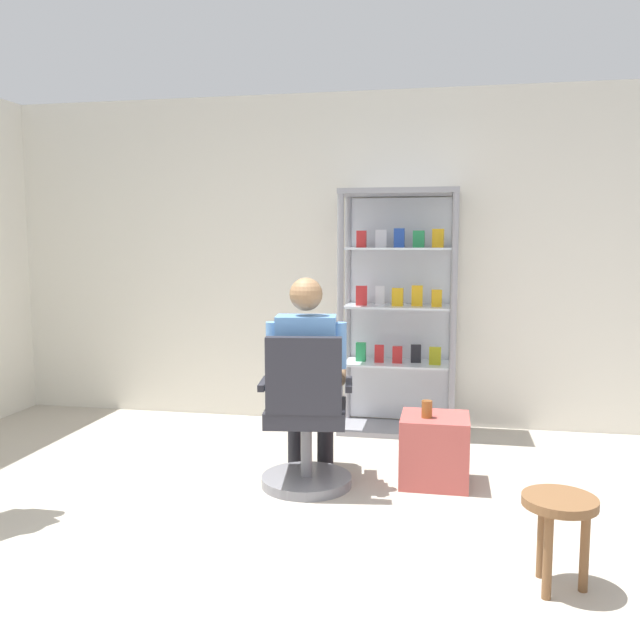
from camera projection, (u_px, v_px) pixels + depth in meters
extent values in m
plane|color=#B2A899|center=(250.00, 604.00, 2.81)|extent=(7.20, 7.20, 0.00)
cube|color=silver|center=(353.00, 260.00, 5.58)|extent=(6.00, 0.10, 2.70)
cylinder|color=gray|center=(340.00, 314.00, 5.14)|extent=(0.05, 0.05, 1.90)
cylinder|color=gray|center=(453.00, 317.00, 4.98)|extent=(0.05, 0.05, 1.90)
cylinder|color=gray|center=(348.00, 309.00, 5.53)|extent=(0.05, 0.05, 1.90)
cylinder|color=gray|center=(453.00, 311.00, 5.37)|extent=(0.05, 0.05, 1.90)
cube|color=gray|center=(400.00, 192.00, 5.15)|extent=(0.90, 0.45, 0.04)
cube|color=gray|center=(396.00, 429.00, 5.37)|extent=(0.90, 0.45, 0.04)
cube|color=silver|center=(400.00, 310.00, 5.47)|extent=(0.84, 0.02, 1.80)
cube|color=silver|center=(397.00, 363.00, 5.31)|extent=(0.82, 0.39, 0.02)
cube|color=#268C4C|center=(361.00, 352.00, 5.36)|extent=(0.08, 0.05, 0.15)
cube|color=red|center=(379.00, 354.00, 5.29)|extent=(0.07, 0.04, 0.14)
cube|color=red|center=(397.00, 355.00, 5.27)|extent=(0.08, 0.05, 0.13)
cube|color=black|center=(416.00, 354.00, 5.29)|extent=(0.08, 0.05, 0.14)
cube|color=#999919|center=(435.00, 356.00, 5.19)|extent=(0.09, 0.04, 0.14)
cube|color=silver|center=(398.00, 307.00, 5.25)|extent=(0.82, 0.39, 0.02)
cube|color=red|center=(361.00, 296.00, 5.26)|extent=(0.09, 0.06, 0.15)
cube|color=silver|center=(380.00, 295.00, 5.32)|extent=(0.07, 0.05, 0.15)
cube|color=gold|center=(398.00, 297.00, 5.20)|extent=(0.09, 0.04, 0.14)
cube|color=gold|center=(417.00, 296.00, 5.20)|extent=(0.09, 0.04, 0.16)
cube|color=gold|center=(437.00, 298.00, 5.16)|extent=(0.08, 0.05, 0.13)
cube|color=silver|center=(399.00, 249.00, 5.20)|extent=(0.82, 0.39, 0.02)
cube|color=red|center=(361.00, 239.00, 5.21)|extent=(0.07, 0.05, 0.13)
cube|color=silver|center=(381.00, 239.00, 5.26)|extent=(0.09, 0.06, 0.14)
cube|color=#264CB2|center=(399.00, 238.00, 5.24)|extent=(0.08, 0.05, 0.15)
cube|color=#268C4C|center=(419.00, 239.00, 5.18)|extent=(0.09, 0.04, 0.13)
cube|color=gold|center=(438.00, 238.00, 5.15)|extent=(0.09, 0.06, 0.14)
cylinder|color=slate|center=(306.00, 481.00, 4.18)|extent=(0.56, 0.56, 0.06)
cylinder|color=slate|center=(306.00, 448.00, 4.15)|extent=(0.07, 0.07, 0.41)
cube|color=#26262D|center=(306.00, 413.00, 4.13)|extent=(0.54, 0.54, 0.10)
cube|color=#26262D|center=(304.00, 376.00, 3.89)|extent=(0.45, 0.14, 0.45)
cube|color=#26262D|center=(349.00, 385.00, 4.09)|extent=(0.08, 0.30, 0.04)
cube|color=#26262D|center=(264.00, 384.00, 4.12)|extent=(0.08, 0.30, 0.04)
cylinder|color=black|center=(324.00, 390.00, 4.31)|extent=(0.19, 0.42, 0.14)
cylinder|color=black|center=(325.00, 424.00, 4.54)|extent=(0.11, 0.11, 0.56)
cylinder|color=black|center=(293.00, 390.00, 4.32)|extent=(0.19, 0.42, 0.14)
cylinder|color=black|center=(296.00, 424.00, 4.55)|extent=(0.11, 0.11, 0.56)
cube|color=#598CCC|center=(306.00, 357.00, 4.09)|extent=(0.39, 0.27, 0.50)
sphere|color=#99704C|center=(306.00, 294.00, 4.04)|extent=(0.20, 0.20, 0.20)
cylinder|color=#598CCC|center=(339.00, 345.00, 4.07)|extent=(0.09, 0.09, 0.28)
cylinder|color=#99704C|center=(340.00, 375.00, 4.27)|extent=(0.12, 0.31, 0.08)
cylinder|color=#598CCC|center=(273.00, 345.00, 4.09)|extent=(0.09, 0.09, 0.28)
cylinder|color=#99704C|center=(277.00, 375.00, 4.29)|extent=(0.12, 0.31, 0.08)
cube|color=#B24C47|center=(434.00, 450.00, 4.20)|extent=(0.42, 0.40, 0.43)
cylinder|color=brown|center=(427.00, 409.00, 4.13)|extent=(0.07, 0.07, 0.11)
cylinder|color=brown|center=(560.00, 501.00, 2.89)|extent=(0.32, 0.32, 0.04)
cylinder|color=brown|center=(585.00, 550.00, 2.89)|extent=(0.04, 0.04, 0.38)
cylinder|color=brown|center=(542.00, 537.00, 3.02)|extent=(0.04, 0.04, 0.38)
cylinder|color=brown|center=(548.00, 556.00, 2.83)|extent=(0.04, 0.04, 0.38)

